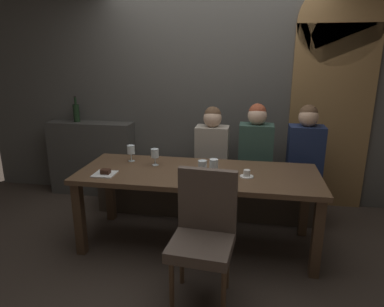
{
  "coord_description": "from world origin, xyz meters",
  "views": [
    {
      "loc": [
        0.45,
        -2.95,
        1.79
      ],
      "look_at": [
        -0.1,
        0.24,
        0.84
      ],
      "focal_mm": 32.1,
      "sensor_mm": 36.0,
      "label": 1
    }
  ],
  "objects_px": {
    "dining_table": "(198,181)",
    "chair_near_side": "(204,228)",
    "dessert_plate": "(105,173)",
    "banquette_bench": "(207,194)",
    "wine_bottle_dark_red": "(76,112)",
    "diner_bearded": "(256,144)",
    "diner_redhead": "(212,144)",
    "wine_glass_center_back": "(202,166)",
    "wine_glass_near_left": "(214,164)",
    "wine_glass_center_front": "(155,154)",
    "wine_glass_far_left": "(131,150)",
    "diner_far_end": "(306,147)",
    "espresso_cup": "(247,174)"
  },
  "relations": [
    {
      "from": "dining_table",
      "to": "chair_near_side",
      "type": "xyz_separation_m",
      "value": [
        0.16,
        -0.72,
        -0.09
      ]
    },
    {
      "from": "dessert_plate",
      "to": "banquette_bench",
      "type": "bearing_deg",
      "value": 48.57
    },
    {
      "from": "wine_bottle_dark_red",
      "to": "dessert_plate",
      "type": "distance_m",
      "value": 1.59
    },
    {
      "from": "chair_near_side",
      "to": "wine_bottle_dark_red",
      "type": "relative_size",
      "value": 3.01
    },
    {
      "from": "dining_table",
      "to": "diner_bearded",
      "type": "bearing_deg",
      "value": 52.44
    },
    {
      "from": "chair_near_side",
      "to": "diner_redhead",
      "type": "distance_m",
      "value": 1.47
    },
    {
      "from": "banquette_bench",
      "to": "wine_bottle_dark_red",
      "type": "bearing_deg",
      "value": 168.54
    },
    {
      "from": "banquette_bench",
      "to": "diner_redhead",
      "type": "distance_m",
      "value": 0.6
    },
    {
      "from": "diner_bearded",
      "to": "wine_glass_center_back",
      "type": "relative_size",
      "value": 5.09
    },
    {
      "from": "diner_redhead",
      "to": "wine_glass_center_back",
      "type": "distance_m",
      "value": 0.89
    },
    {
      "from": "wine_bottle_dark_red",
      "to": "wine_glass_center_back",
      "type": "xyz_separation_m",
      "value": [
        1.79,
        -1.22,
        -0.21
      ]
    },
    {
      "from": "wine_glass_near_left",
      "to": "wine_glass_center_front",
      "type": "bearing_deg",
      "value": 158.37
    },
    {
      "from": "wine_glass_center_front",
      "to": "wine_glass_near_left",
      "type": "bearing_deg",
      "value": -21.63
    },
    {
      "from": "diner_bearded",
      "to": "wine_glass_far_left",
      "type": "xyz_separation_m",
      "value": [
        -1.24,
        -0.47,
        0.01
      ]
    },
    {
      "from": "diner_bearded",
      "to": "wine_glass_center_back",
      "type": "bearing_deg",
      "value": -118.19
    },
    {
      "from": "diner_far_end",
      "to": "wine_glass_far_left",
      "type": "xyz_separation_m",
      "value": [
        -1.75,
        -0.47,
        0.01
      ]
    },
    {
      "from": "chair_near_side",
      "to": "espresso_cup",
      "type": "relative_size",
      "value": 8.17
    },
    {
      "from": "dining_table",
      "to": "banquette_bench",
      "type": "xyz_separation_m",
      "value": [
        0.0,
        0.7,
        -0.42
      ]
    },
    {
      "from": "wine_glass_center_front",
      "to": "dessert_plate",
      "type": "distance_m",
      "value": 0.51
    },
    {
      "from": "diner_far_end",
      "to": "wine_bottle_dark_red",
      "type": "xyz_separation_m",
      "value": [
        -2.76,
        0.38,
        0.22
      ]
    },
    {
      "from": "dining_table",
      "to": "espresso_cup",
      "type": "bearing_deg",
      "value": -8.24
    },
    {
      "from": "wine_glass_far_left",
      "to": "dessert_plate",
      "type": "distance_m",
      "value": 0.45
    },
    {
      "from": "diner_redhead",
      "to": "wine_glass_center_back",
      "type": "height_order",
      "value": "diner_redhead"
    },
    {
      "from": "wine_glass_near_left",
      "to": "espresso_cup",
      "type": "relative_size",
      "value": 1.37
    },
    {
      "from": "diner_bearded",
      "to": "wine_glass_center_front",
      "type": "xyz_separation_m",
      "value": [
        -0.96,
        -0.56,
        0.01
      ]
    },
    {
      "from": "chair_near_side",
      "to": "wine_glass_center_back",
      "type": "relative_size",
      "value": 5.98
    },
    {
      "from": "wine_glass_far_left",
      "to": "wine_glass_center_front",
      "type": "bearing_deg",
      "value": -18.0
    },
    {
      "from": "dining_table",
      "to": "wine_glass_center_front",
      "type": "bearing_deg",
      "value": 164.97
    },
    {
      "from": "wine_glass_center_front",
      "to": "wine_bottle_dark_red",
      "type": "bearing_deg",
      "value": 144.02
    },
    {
      "from": "dining_table",
      "to": "diner_redhead",
      "type": "height_order",
      "value": "diner_redhead"
    },
    {
      "from": "wine_glass_far_left",
      "to": "banquette_bench",
      "type": "bearing_deg",
      "value": 34.66
    },
    {
      "from": "wine_glass_center_back",
      "to": "wine_glass_center_front",
      "type": "distance_m",
      "value": 0.58
    },
    {
      "from": "wine_glass_center_back",
      "to": "chair_near_side",
      "type": "bearing_deg",
      "value": -80.61
    },
    {
      "from": "dining_table",
      "to": "chair_near_side",
      "type": "height_order",
      "value": "chair_near_side"
    },
    {
      "from": "diner_far_end",
      "to": "wine_glass_far_left",
      "type": "relative_size",
      "value": 5.1
    },
    {
      "from": "chair_near_side",
      "to": "dessert_plate",
      "type": "distance_m",
      "value": 1.11
    },
    {
      "from": "dining_table",
      "to": "espresso_cup",
      "type": "xyz_separation_m",
      "value": [
        0.44,
        -0.06,
        0.11
      ]
    },
    {
      "from": "diner_far_end",
      "to": "banquette_bench",
      "type": "bearing_deg",
      "value": 178.57
    },
    {
      "from": "banquette_bench",
      "to": "diner_redhead",
      "type": "bearing_deg",
      "value": 19.32
    },
    {
      "from": "diner_far_end",
      "to": "wine_glass_far_left",
      "type": "bearing_deg",
      "value": -165.07
    },
    {
      "from": "dining_table",
      "to": "banquette_bench",
      "type": "bearing_deg",
      "value": 90.0
    },
    {
      "from": "banquette_bench",
      "to": "wine_bottle_dark_red",
      "type": "relative_size",
      "value": 7.67
    },
    {
      "from": "wine_glass_near_left",
      "to": "wine_glass_center_back",
      "type": "xyz_separation_m",
      "value": [
        -0.09,
        -0.06,
        0.0
      ]
    },
    {
      "from": "espresso_cup",
      "to": "wine_bottle_dark_red",
      "type": "bearing_deg",
      "value": 152.8
    },
    {
      "from": "wine_glass_near_left",
      "to": "dessert_plate",
      "type": "distance_m",
      "value": 0.98
    },
    {
      "from": "banquette_bench",
      "to": "chair_near_side",
      "type": "bearing_deg",
      "value": -83.76
    },
    {
      "from": "wine_glass_near_left",
      "to": "wine_glass_center_front",
      "type": "xyz_separation_m",
      "value": [
        -0.6,
        0.24,
        0.0
      ]
    },
    {
      "from": "banquette_bench",
      "to": "wine_glass_far_left",
      "type": "relative_size",
      "value": 15.24
    },
    {
      "from": "chair_near_side",
      "to": "wine_glass_far_left",
      "type": "height_order",
      "value": "chair_near_side"
    },
    {
      "from": "diner_bearded",
      "to": "dining_table",
      "type": "bearing_deg",
      "value": -127.56
    }
  ]
}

